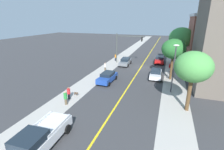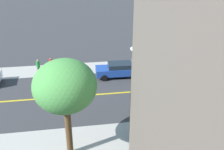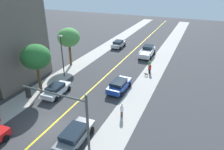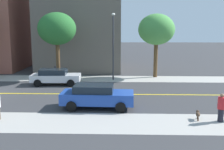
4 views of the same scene
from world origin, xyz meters
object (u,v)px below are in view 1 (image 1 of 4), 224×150
(street_tree_right_corner, at_px, (193,67))
(blue_sedan_right_curb, at_px, (107,77))
(street_tree_left_near, at_px, (181,38))
(white_sedan_left_curb, at_px, (156,74))
(parking_meter, at_px, (168,73))
(grey_sedan_right_curb, at_px, (125,61))
(pedestrian_orange_shirt, at_px, (116,57))
(fire_hydrant, at_px, (170,66))
(pedestrian_white_shirt, at_px, (105,67))
(street_tree_left_far, at_px, (174,49))
(pedestrian_red_shirt, at_px, (69,93))
(white_pickup_truck, at_px, (39,138))
(pedestrian_green_shirt, at_px, (66,98))
(street_lamp, at_px, (174,64))
(traffic_light_mast, at_px, (125,44))
(small_dog, at_px, (76,93))
(red_sedan_left_curb, at_px, (160,60))

(street_tree_right_corner, height_order, blue_sedan_right_curb, street_tree_right_corner)
(street_tree_left_near, height_order, white_sedan_left_curb, street_tree_left_near)
(parking_meter, bearing_deg, white_sedan_left_curb, 13.54)
(street_tree_right_corner, xyz_separation_m, grey_sedan_right_curb, (10.86, -15.62, -4.02))
(blue_sedan_right_curb, height_order, pedestrian_orange_shirt, pedestrian_orange_shirt)
(fire_hydrant, distance_m, blue_sedan_right_curb, 14.37)
(street_tree_left_near, height_order, pedestrian_white_shirt, street_tree_left_near)
(street_tree_left_far, distance_m, white_sedan_left_curb, 4.73)
(street_tree_left_near, distance_m, pedestrian_red_shirt, 25.31)
(street_tree_left_far, distance_m, parking_meter, 3.98)
(street_tree_left_far, relative_size, blue_sedan_right_curb, 1.40)
(pedestrian_red_shirt, bearing_deg, pedestrian_orange_shirt, -61.50)
(street_tree_right_corner, distance_m, white_pickup_truck, 15.03)
(blue_sedan_right_curb, height_order, white_pickup_truck, white_pickup_truck)
(street_tree_left_far, xyz_separation_m, white_sedan_left_curb, (2.30, 0.24, -4.13))
(white_sedan_left_curb, distance_m, white_pickup_truck, 20.16)
(pedestrian_green_shirt, bearing_deg, fire_hydrant, 44.07)
(fire_hydrant, relative_size, street_lamp, 0.14)
(street_tree_left_far, bearing_deg, pedestrian_red_shirt, 44.72)
(street_tree_left_near, distance_m, fire_hydrant, 6.23)
(street_lamp, relative_size, white_sedan_left_curb, 1.46)
(traffic_light_mast, height_order, white_pickup_truck, traffic_light_mast)
(street_tree_right_corner, height_order, pedestrian_green_shirt, street_tree_right_corner)
(street_lamp, bearing_deg, white_pickup_truck, 56.43)
(blue_sedan_right_curb, bearing_deg, pedestrian_red_shirt, -16.87)
(white_sedan_left_curb, bearing_deg, grey_sedan_right_curb, -134.65)
(traffic_light_mast, height_order, pedestrian_white_shirt, traffic_light_mast)
(white_pickup_truck, height_order, pedestrian_white_shirt, white_pickup_truck)
(street_tree_left_far, xyz_separation_m, traffic_light_mast, (9.66, -7.61, -0.61))
(fire_hydrant, relative_size, pedestrian_red_shirt, 0.56)
(street_tree_right_corner, relative_size, blue_sedan_right_curb, 1.38)
(pedestrian_red_shirt, bearing_deg, street_tree_left_near, -94.65)
(fire_hydrant, distance_m, street_lamp, 12.50)
(street_tree_left_far, bearing_deg, grey_sedan_right_curb, -33.60)
(street_tree_right_corner, height_order, parking_meter, street_tree_right_corner)
(street_lamp, bearing_deg, grey_sedan_right_curb, -50.92)
(pedestrian_green_shirt, bearing_deg, parking_meter, 33.82)
(traffic_light_mast, height_order, street_lamp, traffic_light_mast)
(street_tree_left_near, relative_size, pedestrian_red_shirt, 4.90)
(pedestrian_red_shirt, distance_m, pedestrian_white_shirt, 12.23)
(street_lamp, distance_m, pedestrian_green_shirt, 13.85)
(small_dog, bearing_deg, pedestrian_white_shirt, 102.48)
(pedestrian_green_shirt, bearing_deg, red_sedan_left_curb, 52.47)
(street_tree_left_near, height_order, blue_sedan_right_curb, street_tree_left_near)
(street_lamp, bearing_deg, small_dog, 23.64)
(street_tree_left_near, xyz_separation_m, grey_sedan_right_curb, (10.51, 3.70, -4.85))
(blue_sedan_right_curb, bearing_deg, white_pickup_truck, 2.43)
(pedestrian_white_shirt, bearing_deg, red_sedan_left_curb, -43.52)
(grey_sedan_right_curb, relative_size, pedestrian_green_shirt, 2.91)
(street_tree_right_corner, xyz_separation_m, street_lamp, (1.64, -4.27, -0.86))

